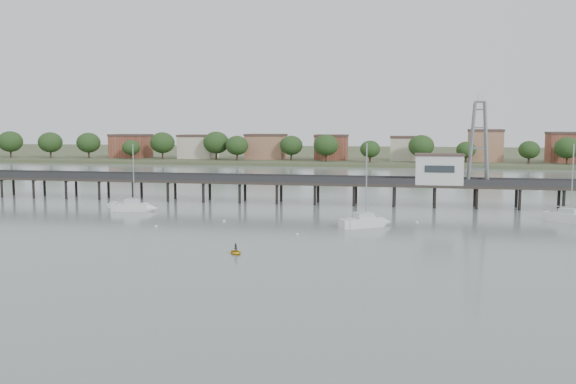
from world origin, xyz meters
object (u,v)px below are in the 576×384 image
at_px(lattice_tower, 479,143).
at_px(sailboat_e, 575,219).
at_px(sailboat_b, 138,207).
at_px(yellow_dinghy, 236,254).
at_px(sailboat_c, 370,222).
at_px(pier, 298,183).
at_px(white_tender, 116,206).

xyz_separation_m(lattice_tower, sailboat_e, (12.61, -14.84, -10.45)).
relative_size(sailboat_b, yellow_dinghy, 4.95).
distance_m(sailboat_c, yellow_dinghy, 25.84).
relative_size(pier, yellow_dinghy, 63.66).
bearing_deg(sailboat_e, lattice_tower, 165.84).
distance_m(lattice_tower, white_tender, 63.25).
bearing_deg(sailboat_c, yellow_dinghy, -157.76).
bearing_deg(yellow_dinghy, sailboat_e, 8.75).
bearing_deg(sailboat_b, sailboat_e, -8.94).
bearing_deg(sailboat_e, white_tender, -146.40).
xyz_separation_m(sailboat_b, sailboat_c, (39.04, -8.74, -0.00)).
bearing_deg(pier, yellow_dinghy, -88.11).
xyz_separation_m(white_tender, yellow_dinghy, (31.11, -33.86, -0.37)).
bearing_deg(sailboat_b, lattice_tower, 6.07).
xyz_separation_m(sailboat_e, white_tender, (-73.70, 2.42, -0.27)).
bearing_deg(sailboat_b, sailboat_c, -22.06).
bearing_deg(sailboat_e, sailboat_b, -144.01).
bearing_deg(sailboat_b, yellow_dinghy, -59.68).
relative_size(lattice_tower, sailboat_c, 1.25).
relative_size(lattice_tower, yellow_dinghy, 6.58).
distance_m(pier, sailboat_b, 28.83).
xyz_separation_m(sailboat_e, sailboat_c, (-29.21, -9.34, -0.00)).
height_order(pier, yellow_dinghy, pier).
bearing_deg(yellow_dinghy, white_tender, 104.89).
relative_size(pier, white_tender, 44.64).
relative_size(sailboat_e, white_tender, 3.62).
height_order(sailboat_e, white_tender, sailboat_e).
bearing_deg(yellow_dinghy, sailboat_c, 31.14).
distance_m(sailboat_b, white_tender, 6.23).
relative_size(lattice_tower, white_tender, 4.61).
distance_m(sailboat_e, white_tender, 73.74).
distance_m(white_tender, yellow_dinghy, 45.99).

